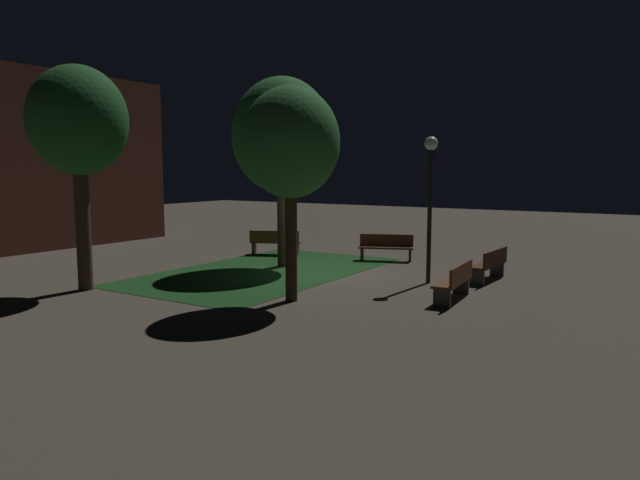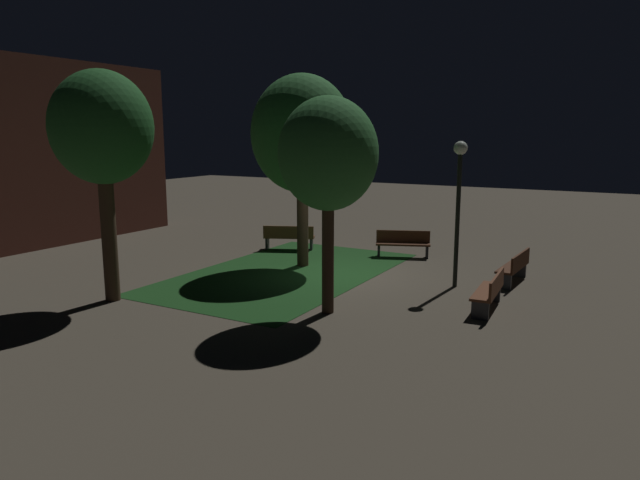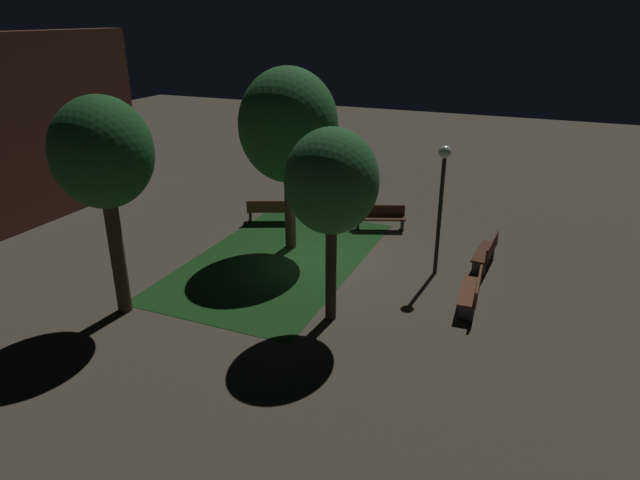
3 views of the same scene
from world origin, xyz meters
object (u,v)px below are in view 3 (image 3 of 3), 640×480
(bench_front_right, at_px, (472,291))
(lamp_post_plaza_west, at_px, (442,187))
(tree_back_right, at_px, (288,126))
(bench_near_trees, at_px, (271,210))
(bench_path_side, at_px, (487,251))
(tree_tall_center, at_px, (332,183))
(tree_left_canopy, at_px, (103,155))
(bench_lawn_edge, at_px, (380,217))

(bench_front_right, height_order, lamp_post_plaza_west, lamp_post_plaza_west)
(bench_front_right, bearing_deg, tree_back_right, 73.42)
(bench_front_right, xyz_separation_m, tree_back_right, (1.86, 6.26, 3.59))
(bench_front_right, relative_size, bench_near_trees, 0.99)
(bench_front_right, relative_size, lamp_post_plaza_west, 0.47)
(bench_path_side, distance_m, tree_back_right, 7.28)
(bench_path_side, bearing_deg, tree_tall_center, 146.38)
(bench_near_trees, xyz_separation_m, tree_left_canopy, (-7.54, 0.44, 3.70))
(bench_path_side, bearing_deg, lamp_post_plaza_west, 130.82)
(bench_front_right, height_order, tree_left_canopy, tree_left_canopy)
(bench_path_side, distance_m, lamp_post_plaza_west, 2.85)
(bench_front_right, xyz_separation_m, bench_path_side, (2.88, -0.00, 0.00))
(tree_tall_center, bearing_deg, bench_front_right, -58.29)
(tree_left_canopy, relative_size, tree_tall_center, 1.14)
(bench_path_side, xyz_separation_m, tree_left_canopy, (-6.63, 8.43, 3.70))
(bench_path_side, relative_size, lamp_post_plaza_west, 0.47)
(bench_lawn_edge, distance_m, tree_tall_center, 7.41)
(bench_path_side, xyz_separation_m, bench_lawn_edge, (1.78, 4.00, 0.00))
(bench_front_right, bearing_deg, bench_near_trees, 64.63)
(tree_tall_center, distance_m, lamp_post_plaza_west, 4.29)
(bench_front_right, xyz_separation_m, bench_lawn_edge, (4.66, 4.00, 0.00))
(bench_near_trees, relative_size, lamp_post_plaza_west, 0.47)
(bench_lawn_edge, bearing_deg, bench_near_trees, 102.22)
(bench_lawn_edge, height_order, tree_tall_center, tree_tall_center)
(bench_near_trees, xyz_separation_m, tree_tall_center, (-5.80, -4.74, 3.15))
(bench_lawn_edge, height_order, tree_back_right, tree_back_right)
(bench_path_side, height_order, bench_lawn_edge, same)
(tree_back_right, distance_m, lamp_post_plaza_west, 5.10)
(tree_back_right, xyz_separation_m, tree_tall_center, (-3.87, -3.01, -0.44))
(bench_near_trees, xyz_separation_m, tree_back_right, (-1.93, -1.74, 3.59))
(bench_path_side, relative_size, tree_back_right, 0.31)
(tree_back_right, bearing_deg, bench_near_trees, 42.01)
(bench_near_trees, distance_m, tree_left_canopy, 8.41)
(tree_tall_center, bearing_deg, lamp_post_plaza_west, -27.10)
(bench_lawn_edge, xyz_separation_m, tree_back_right, (-2.79, 2.26, 3.59))
(bench_path_side, bearing_deg, tree_back_right, 99.24)
(bench_path_side, relative_size, tree_tall_center, 0.37)
(bench_front_right, xyz_separation_m, tree_tall_center, (-2.01, 3.25, 3.15))
(tree_back_right, distance_m, tree_left_canopy, 6.02)
(bench_lawn_edge, xyz_separation_m, tree_tall_center, (-6.67, -0.75, 3.15))
(bench_near_trees, relative_size, tree_tall_center, 0.37)
(tree_back_right, height_order, tree_left_canopy, tree_back_right)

